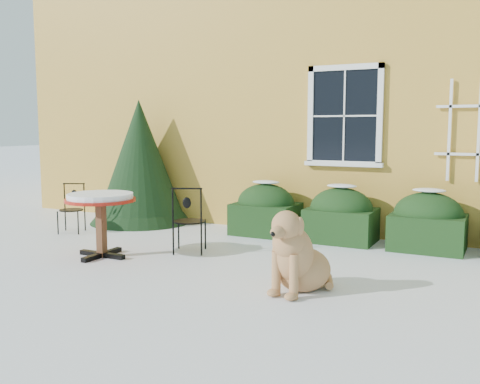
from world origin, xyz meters
The scene contains 8 objects.
ground centered at (0.00, 0.00, 0.00)m, with size 80.00×80.00×0.00m, color white.
house centered at (0.00, 7.00, 3.22)m, with size 12.40×8.40×6.40m.
hedge_row centered at (1.65, 2.55, 0.40)m, with size 4.95×0.80×0.91m.
evergreen_shrub centered at (-2.90, 2.54, 0.93)m, with size 1.91×1.91×2.31m.
bistro_table centered at (-1.68, 0.05, 0.74)m, with size 0.96×0.96×0.89m.
patio_chair_near centered at (-0.73, 0.82, 0.48)m, with size 0.56×0.55×0.96m.
patio_chair_far centered at (-3.34, 1.21, 0.42)m, with size 0.49×0.49×0.84m.
dog centered at (1.31, -0.23, 0.38)m, with size 0.71×1.02×0.95m.
Camera 1 is at (3.33, -5.57, 1.79)m, focal length 40.00 mm.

